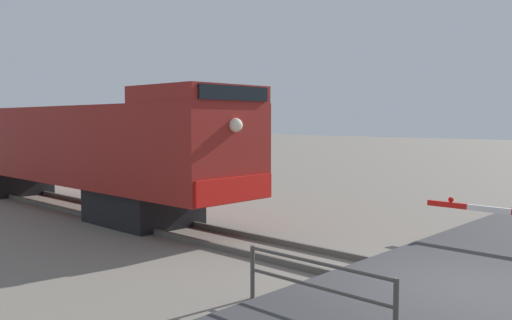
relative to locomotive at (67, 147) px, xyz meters
The scene contains 6 objects.
ground_plane 14.74m from the locomotive, 90.00° to the right, with size 160.00×160.00×0.00m, color slate.
rail_track_left 14.75m from the locomotive, 92.82° to the right, with size 0.08×80.00×0.15m, color #59544C.
rail_track_right 14.75m from the locomotive, 87.18° to the right, with size 0.08×80.00×0.15m, color #59544C.
road_surface 14.73m from the locomotive, 90.00° to the right, with size 36.00×4.51×0.15m, color #38383A.
locomotive is the anchor object (origin of this frame).
guard_railing 13.76m from the locomotive, 101.35° to the right, with size 0.08×2.88×0.95m.
Camera 1 is at (-9.33, -3.80, 3.16)m, focal length 37.26 mm.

